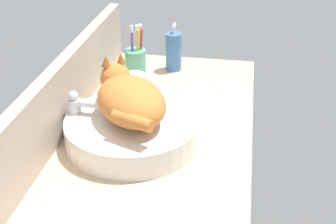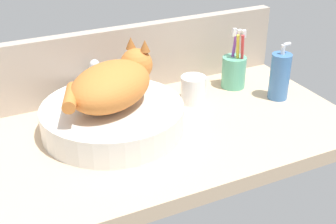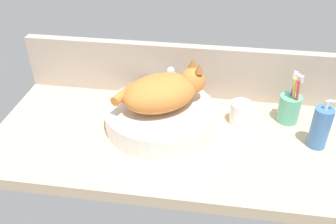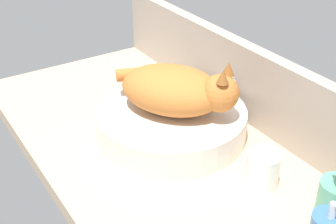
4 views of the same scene
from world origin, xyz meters
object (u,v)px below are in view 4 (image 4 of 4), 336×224
at_px(faucet, 224,95).
at_px(toothbrush_cup, 336,202).
at_px(sink_basin, 172,122).
at_px(cat, 177,90).
at_px(water_glass, 262,172).

distance_m(faucet, toothbrush_cup, 0.42).
relative_size(sink_basin, cat, 1.22).
distance_m(faucet, water_glass, 0.28).
height_order(sink_basin, faucet, faucet).
distance_m(cat, water_glass, 0.28).
bearing_deg(faucet, water_glass, -21.10).
bearing_deg(water_glass, toothbrush_cup, 12.37).
relative_size(cat, toothbrush_cup, 1.62).
height_order(cat, water_glass, cat).
bearing_deg(water_glass, faucet, 158.90).
bearing_deg(sink_basin, cat, 38.01).
bearing_deg(toothbrush_cup, sink_basin, -168.11).
relative_size(faucet, toothbrush_cup, 0.73).
distance_m(sink_basin, cat, 0.09).
relative_size(sink_basin, toothbrush_cup, 1.97).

